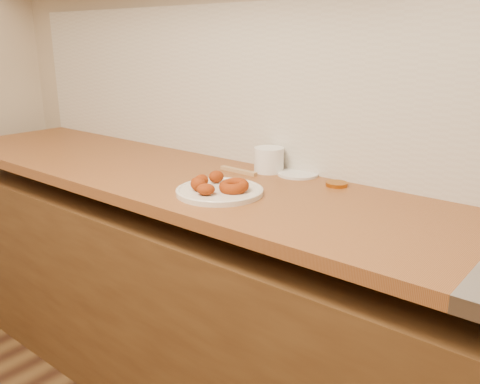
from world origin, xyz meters
The scene contains 11 objects.
wall_back centered at (0.00, 2.00, 1.35)m, with size 4.00×0.02×2.70m, color #C2B195.
base_cabinet centered at (0.00, 1.69, 0.39)m, with size 3.60×0.60×0.77m, color #56381B.
butcher_block centered at (-0.65, 1.69, 0.88)m, with size 2.30×0.62×0.04m, color brown.
backsplash centered at (0.00, 1.99, 1.20)m, with size 3.60×0.02×0.60m, color beige.
donut_plate centered at (-0.28, 1.59, 0.91)m, with size 0.28×0.28×0.02m, color beige.
ring_donut centered at (-0.23, 1.61, 0.93)m, with size 0.09×0.09×0.03m, color #8E330A.
fried_dough_chunks centered at (-0.32, 1.57, 0.94)m, with size 0.14×0.19×0.04m.
plastic_tub centered at (-0.33, 1.92, 0.95)m, with size 0.11×0.11×0.09m, color white.
tub_lid centered at (-0.22, 1.95, 0.90)m, with size 0.15×0.15×0.01m, color silver.
brass_jar_lid centered at (-0.04, 1.91, 0.91)m, with size 0.07×0.07×0.01m, color #AD691A.
wooden_utensil centered at (-0.41, 1.84, 0.91)m, with size 0.16×0.02×0.01m, color #A88252.
Camera 1 is at (0.74, 0.45, 1.37)m, focal length 38.00 mm.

